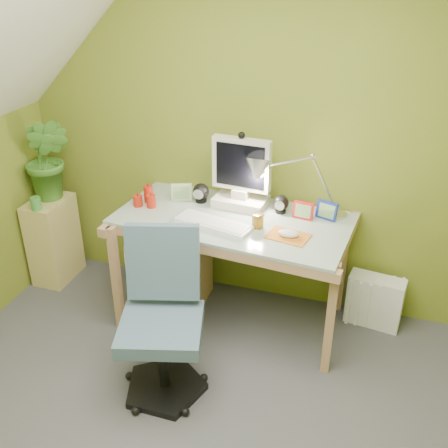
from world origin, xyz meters
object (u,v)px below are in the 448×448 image
(monitor, at_px, (241,169))
(radiator, at_px, (374,301))
(task_chair, at_px, (161,327))
(side_ledge, at_px, (54,240))
(desk_lamp, at_px, (313,170))
(desk, at_px, (232,270))
(potted_plant, at_px, (48,159))

(monitor, distance_m, radiator, 1.27)
(task_chair, xyz_separation_m, radiator, (1.10, 1.00, -0.28))
(side_ledge, bearing_deg, desk_lamp, 2.87)
(desk, xyz_separation_m, desk_lamp, (0.45, 0.18, 0.69))
(side_ledge, height_order, potted_plant, potted_plant)
(monitor, xyz_separation_m, side_ledge, (-1.44, -0.09, -0.71))
(task_chair, relative_size, radiator, 2.54)
(monitor, xyz_separation_m, task_chair, (-0.18, -0.95, -0.58))
(desk, height_order, radiator, desk)
(desk, distance_m, radiator, 0.98)
(side_ledge, xyz_separation_m, potted_plant, (0.03, 0.05, 0.63))
(desk_lamp, relative_size, potted_plant, 0.99)
(monitor, bearing_deg, desk, -85.65)
(desk, height_order, monitor, monitor)
(desk_lamp, xyz_separation_m, side_ledge, (-1.89, -0.09, -0.76))
(task_chair, bearing_deg, radiator, 26.33)
(monitor, bearing_deg, task_chair, -96.16)
(potted_plant, bearing_deg, desk_lamp, 1.37)
(desk_lamp, xyz_separation_m, task_chair, (-0.63, -0.95, -0.63))
(desk, height_order, potted_plant, potted_plant)
(monitor, xyz_separation_m, radiator, (0.93, 0.05, -0.86))
(monitor, distance_m, potted_plant, 1.41)
(task_chair, bearing_deg, side_ledge, 130.22)
(side_ledge, bearing_deg, radiator, 3.50)
(radiator, bearing_deg, task_chair, -129.76)
(desk_lamp, height_order, potted_plant, desk_lamp)
(desk, distance_m, side_ledge, 1.44)
(potted_plant, bearing_deg, task_chair, -36.21)
(desk, distance_m, monitor, 0.67)
(desk_lamp, bearing_deg, side_ledge, 173.46)
(monitor, height_order, side_ledge, monitor)
(desk, bearing_deg, desk_lamp, 27.29)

